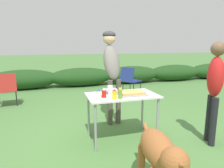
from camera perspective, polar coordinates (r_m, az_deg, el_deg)
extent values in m
plane|color=#4C7A3D|center=(3.40, 2.76, -15.22)|extent=(60.00, 60.00, 0.00)
ellipsoid|color=#1E4219|center=(7.50, -24.06, 1.18)|extent=(2.40, 0.90, 0.67)
ellipsoid|color=#1E4219|center=(7.51, -8.75, 2.04)|extent=(2.40, 0.90, 0.67)
ellipsoid|color=#1E4219|center=(8.03, 5.53, 2.70)|extent=(2.40, 0.90, 0.67)
ellipsoid|color=#1E4219|center=(8.98, 17.44, 3.14)|extent=(2.40, 0.90, 0.67)
ellipsoid|color=#1E4219|center=(10.23, 26.77, 3.38)|extent=(2.40, 0.90, 0.67)
cube|color=silver|center=(3.14, 2.88, -3.25)|extent=(1.10, 0.64, 0.02)
cylinder|color=gray|center=(2.89, -4.74, -12.37)|extent=(0.04, 0.04, 0.71)
cylinder|color=gray|center=(3.22, 12.85, -10.08)|extent=(0.04, 0.04, 0.71)
cylinder|color=gray|center=(3.38, -6.70, -8.82)|extent=(0.04, 0.04, 0.71)
cylinder|color=gray|center=(3.67, 8.66, -7.26)|extent=(0.04, 0.04, 0.71)
cube|color=#9E9EA3|center=(3.13, 5.61, -2.92)|extent=(0.43, 0.29, 0.02)
cube|color=tan|center=(3.12, 5.62, -2.42)|extent=(0.38, 0.25, 0.04)
cylinder|color=white|center=(3.06, -4.60, -3.13)|extent=(0.22, 0.22, 0.03)
ellipsoid|color=#99B2CC|center=(3.25, -0.29, -1.78)|extent=(0.23, 0.23, 0.08)
cylinder|color=white|center=(3.04, -0.55, -1.94)|extent=(0.08, 0.08, 0.16)
cylinder|color=olive|center=(2.89, 2.36, -2.91)|extent=(0.06, 0.06, 0.14)
cylinder|color=#D1CC47|center=(2.87, 2.37, -1.36)|extent=(0.05, 0.05, 0.02)
cylinder|color=yellow|center=(2.87, 0.71, -3.17)|extent=(0.07, 0.07, 0.12)
cone|color=red|center=(2.85, 0.72, -1.69)|extent=(0.06, 0.06, 0.03)
cylinder|color=silver|center=(2.85, -3.85, -3.25)|extent=(0.06, 0.06, 0.12)
cone|color=#194793|center=(2.83, -3.87, -1.69)|extent=(0.06, 0.06, 0.03)
cylinder|color=red|center=(2.96, -2.29, -2.78)|extent=(0.07, 0.07, 0.11)
cone|color=white|center=(2.94, -2.30, -1.40)|extent=(0.06, 0.06, 0.03)
cylinder|color=#4C473D|center=(3.79, -0.54, -5.34)|extent=(0.10, 0.10, 0.86)
cylinder|color=#4C473D|center=(3.86, 1.82, -5.07)|extent=(0.10, 0.10, 0.86)
ellipsoid|color=slate|center=(3.81, -0.09, 6.30)|extent=(0.35, 0.49, 0.73)
sphere|color=#DBAD89|center=(3.91, -0.83, 12.92)|extent=(0.24, 0.24, 0.24)
ellipsoid|color=#333338|center=(3.92, -0.83, 13.88)|extent=(0.25, 0.25, 0.14)
cylinder|color=black|center=(3.53, 25.97, -8.76)|extent=(0.10, 0.10, 0.75)
cylinder|color=black|center=(3.39, 26.94, -9.69)|extent=(0.10, 0.10, 0.75)
ellipsoid|color=red|center=(3.30, 27.46, 1.86)|extent=(0.32, 0.36, 0.60)
sphere|color=brown|center=(3.27, 28.10, 8.87)|extent=(0.21, 0.21, 0.21)
cylinder|color=#9E5B2D|center=(2.42, 13.05, -21.05)|extent=(0.08, 0.08, 0.46)
cylinder|color=#9E5B2D|center=(2.37, 8.39, -21.61)|extent=(0.08, 0.08, 0.46)
ellipsoid|color=#9E5B2D|center=(2.07, 12.85, -17.39)|extent=(0.41, 0.71, 0.29)
sphere|color=#9E5B2D|center=(1.71, 17.46, -20.33)|extent=(0.23, 0.23, 0.23)
cone|color=#9E5B2D|center=(1.62, 18.88, -21.05)|extent=(0.14, 0.19, 0.16)
cylinder|color=#9E5B2D|center=(2.38, 9.90, -12.90)|extent=(0.09, 0.21, 0.12)
cube|color=maroon|center=(5.69, -27.84, -1.55)|extent=(0.53, 0.53, 0.03)
cube|color=maroon|center=(5.37, -28.12, 0.23)|extent=(0.48, 0.23, 0.44)
cylinder|color=black|center=(5.53, -25.63, -3.77)|extent=(0.02, 0.02, 0.38)
cylinder|color=black|center=(5.92, -25.69, -2.84)|extent=(0.02, 0.02, 0.38)
cylinder|color=black|center=(5.65, -25.67, 0.38)|extent=(0.09, 0.41, 0.02)
cube|color=navy|center=(6.34, 5.69, 0.88)|extent=(0.64, 0.64, 0.03)
cube|color=navy|center=(6.07, 4.26, 2.65)|extent=(0.39, 0.47, 0.44)
cylinder|color=black|center=(6.33, 3.15, -0.90)|extent=(0.02, 0.02, 0.38)
cylinder|color=black|center=(6.10, 6.17, -1.39)|extent=(0.02, 0.02, 0.38)
cylinder|color=black|center=(6.65, 5.20, -0.34)|extent=(0.02, 0.02, 0.38)
cylinder|color=black|center=(6.43, 8.13, -0.79)|extent=(0.02, 0.02, 0.38)
cylinder|color=black|center=(6.44, 4.03, 2.65)|extent=(0.36, 0.25, 0.02)
cylinder|color=black|center=(6.18, 7.49, 2.23)|extent=(0.36, 0.25, 0.02)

